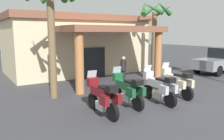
{
  "coord_description": "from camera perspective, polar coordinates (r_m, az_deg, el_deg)",
  "views": [
    {
      "loc": [
        -7.61,
        -7.72,
        3.11
      ],
      "look_at": [
        -1.2,
        2.13,
        1.2
      ],
      "focal_mm": 36.73,
      "sensor_mm": 36.0,
      "label": 1
    }
  ],
  "objects": [
    {
      "name": "ground_plane",
      "position": [
        11.28,
        11.18,
        -6.96
      ],
      "size": [
        80.0,
        80.0,
        0.0
      ],
      "primitive_type": "plane",
      "color": "#38383D"
    },
    {
      "name": "motorcycle_maroon",
      "position": [
        8.75,
        -2.41,
        -6.77
      ],
      "size": [
        0.71,
        2.21,
        1.61
      ],
      "rotation": [
        0.0,
        0.0,
        1.55
      ],
      "color": "black",
      "rests_on": "ground_plane"
    },
    {
      "name": "pickup_truck_gray",
      "position": [
        20.08,
        25.46,
        2.12
      ],
      "size": [
        5.3,
        2.2,
        1.95
      ],
      "rotation": [
        0.0,
        0.0,
        0.06
      ],
      "color": "black",
      "rests_on": "ground_plane"
    },
    {
      "name": "motorcycle_green",
      "position": [
        9.81,
        3.88,
        -5.03
      ],
      "size": [
        0.72,
        2.21,
        1.61
      ],
      "rotation": [
        0.0,
        0.0,
        1.53
      ],
      "color": "black",
      "rests_on": "ground_plane"
    },
    {
      "name": "motorcycle_silver",
      "position": [
        10.43,
        11.62,
        -4.32
      ],
      "size": [
        0.73,
        2.21,
        1.61
      ],
      "rotation": [
        0.0,
        0.0,
        1.5
      ],
      "color": "black",
      "rests_on": "ground_plane"
    },
    {
      "name": "palm_tree_near_portico",
      "position": [
        17.01,
        10.57,
        11.64
      ],
      "size": [
        2.31,
        2.37,
        5.48
      ],
      "color": "brown",
      "rests_on": "ground_plane"
    },
    {
      "name": "palm_tree_roadside",
      "position": [
        11.15,
        -14.92,
        14.67
      ],
      "size": [
        2.34,
        2.48,
        5.73
      ],
      "color": "brown",
      "rests_on": "ground_plane"
    },
    {
      "name": "pedestrian",
      "position": [
        14.03,
        2.88,
        0.5
      ],
      "size": [
        0.32,
        0.53,
        1.7
      ],
      "rotation": [
        0.0,
        0.0,
        3.18
      ],
      "color": "black",
      "rests_on": "ground_plane"
    },
    {
      "name": "motorcycle_cream",
      "position": [
        11.65,
        15.77,
        -3.07
      ],
      "size": [
        0.76,
        2.21,
        1.61
      ],
      "rotation": [
        0.0,
        0.0,
        1.46
      ],
      "color": "black",
      "rests_on": "ground_plane"
    },
    {
      "name": "motel_building",
      "position": [
        18.58,
        -8.83,
        6.49
      ],
      "size": [
        10.69,
        10.17,
        4.41
      ],
      "rotation": [
        0.0,
        0.0,
        -0.0
      ],
      "color": "beige",
      "rests_on": "ground_plane"
    }
  ]
}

